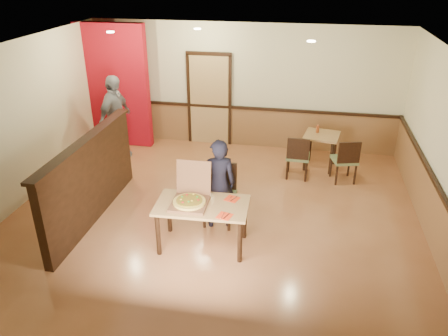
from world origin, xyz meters
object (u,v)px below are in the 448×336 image
(pizza_box, at_px, (190,199))
(side_chair_right, at_px, (346,159))
(side_table, at_px, (321,142))
(passerby, at_px, (115,118))
(diner, at_px, (219,184))
(main_table, at_px, (202,210))
(side_chair_left, at_px, (298,155))
(condiment, at_px, (318,129))
(diner_chair, at_px, (220,191))

(pizza_box, bearing_deg, side_chair_right, 45.77)
(side_table, xyz_separation_m, passerby, (-4.37, -0.35, 0.36))
(side_chair_right, xyz_separation_m, pizza_box, (-2.43, -2.60, 0.31))
(diner, bearing_deg, main_table, 60.62)
(side_chair_left, distance_m, condiment, 0.87)
(condiment, bearing_deg, side_chair_left, -116.12)
(main_table, height_order, side_chair_left, side_chair_left)
(pizza_box, bearing_deg, diner, 62.42)
(main_table, xyz_separation_m, diner_chair, (0.12, 0.77, -0.08))
(diner_chair, relative_size, passerby, 0.55)
(main_table, height_order, passerby, passerby)
(main_table, bearing_deg, diner_chair, 78.48)
(side_table, distance_m, diner, 3.09)
(diner_chair, distance_m, side_table, 2.95)
(diner_chair, xyz_separation_m, side_chair_right, (2.12, 1.83, -0.06))
(diner_chair, height_order, pizza_box, pizza_box)
(main_table, xyz_separation_m, side_chair_right, (2.25, 2.60, -0.13))
(side_chair_left, distance_m, pizza_box, 3.02)
(pizza_box, relative_size, condiment, 4.12)
(main_table, height_order, condiment, condiment)
(diner_chair, bearing_deg, passerby, 144.50)
(diner_chair, relative_size, condiment, 6.53)
(side_table, bearing_deg, diner, -122.44)
(condiment, bearing_deg, diner, -119.89)
(diner, xyz_separation_m, pizza_box, (-0.30, -0.61, 0.04))
(main_table, xyz_separation_m, diner, (0.13, 0.62, 0.14))
(side_chair_left, distance_m, side_chair_right, 0.92)
(condiment, bearing_deg, pizza_box, -119.26)
(side_table, bearing_deg, pizza_box, -121.33)
(side_chair_left, relative_size, side_table, 1.15)
(side_table, height_order, condiment, condiment)
(diner, distance_m, pizza_box, 0.69)
(side_chair_left, relative_size, condiment, 5.86)
(side_chair_left, bearing_deg, pizza_box, 61.51)
(diner_chair, distance_m, side_chair_right, 2.80)
(side_chair_left, relative_size, passerby, 0.49)
(main_table, relative_size, condiment, 9.07)
(main_table, relative_size, pizza_box, 2.20)
(main_table, height_order, diner, diner)
(side_chair_right, distance_m, side_table, 0.78)
(side_table, relative_size, condiment, 5.11)
(side_chair_right, bearing_deg, passerby, -18.33)
(side_chair_right, relative_size, condiment, 5.84)
(diner_chair, height_order, diner, diner)
(main_table, xyz_separation_m, condiment, (1.68, 3.32, 0.19))
(side_table, height_order, diner, diner)
(pizza_box, bearing_deg, condiment, 59.52)
(passerby, bearing_deg, pizza_box, -131.28)
(side_chair_left, bearing_deg, diner, 60.40)
(diner_chair, distance_m, side_chair_left, 2.19)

